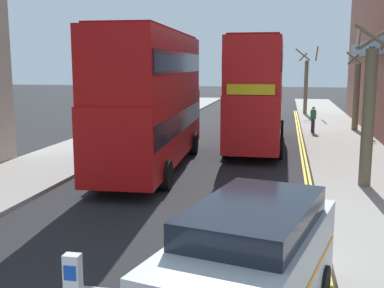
{
  "coord_description": "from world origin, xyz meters",
  "views": [
    {
      "loc": [
        3.4,
        -3.8,
        4.33
      ],
      "look_at": [
        0.5,
        11.0,
        1.8
      ],
      "focal_mm": 44.67,
      "sensor_mm": 36.0,
      "label": 1
    }
  ],
  "objects_px": {
    "double_decker_bus_away": "(152,96)",
    "pedestrian_far": "(313,119)",
    "taxi_minivan": "(249,270)",
    "double_decker_bus_oncoming": "(258,89)",
    "keep_left_bollard": "(73,288)"
  },
  "relations": [
    {
      "from": "taxi_minivan",
      "to": "pedestrian_far",
      "type": "bearing_deg",
      "value": 84.53
    },
    {
      "from": "keep_left_bollard",
      "to": "taxi_minivan",
      "type": "bearing_deg",
      "value": 5.47
    },
    {
      "from": "double_decker_bus_away",
      "to": "taxi_minivan",
      "type": "relative_size",
      "value": 2.13
    },
    {
      "from": "taxi_minivan",
      "to": "double_decker_bus_away",
      "type": "bearing_deg",
      "value": 112.7
    },
    {
      "from": "double_decker_bus_away",
      "to": "taxi_minivan",
      "type": "distance_m",
      "value": 12.83
    },
    {
      "from": "double_decker_bus_oncoming",
      "to": "keep_left_bollard",
      "type": "bearing_deg",
      "value": -96.03
    },
    {
      "from": "keep_left_bollard",
      "to": "taxi_minivan",
      "type": "xyz_separation_m",
      "value": [
        2.91,
        0.28,
        0.46
      ]
    },
    {
      "from": "double_decker_bus_away",
      "to": "pedestrian_far",
      "type": "distance_m",
      "value": 13.44
    },
    {
      "from": "keep_left_bollard",
      "to": "taxi_minivan",
      "type": "relative_size",
      "value": 0.22
    },
    {
      "from": "keep_left_bollard",
      "to": "double_decker_bus_oncoming",
      "type": "bearing_deg",
      "value": 83.97
    },
    {
      "from": "keep_left_bollard",
      "to": "taxi_minivan",
      "type": "distance_m",
      "value": 2.96
    },
    {
      "from": "double_decker_bus_oncoming",
      "to": "taxi_minivan",
      "type": "xyz_separation_m",
      "value": [
        0.97,
        -18.11,
        -1.96
      ]
    },
    {
      "from": "double_decker_bus_away",
      "to": "pedestrian_far",
      "type": "bearing_deg",
      "value": 57.74
    },
    {
      "from": "double_decker_bus_oncoming",
      "to": "double_decker_bus_away",
      "type": "bearing_deg",
      "value": -121.48
    },
    {
      "from": "keep_left_bollard",
      "to": "taxi_minivan",
      "type": "height_order",
      "value": "taxi_minivan"
    }
  ]
}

